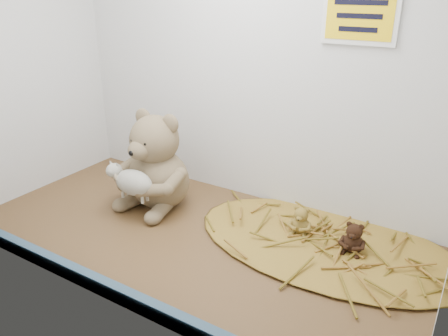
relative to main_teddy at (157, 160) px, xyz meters
The scene contains 8 objects.
alcove_shell 35.94cm from the main_teddy, ahead, with size 120.40×60.20×90.40cm.
front_rail 45.23cm from the main_teddy, 64.03° to the right, with size 119.28×2.20×3.60cm, color #3E5E76.
straw_bed 52.77cm from the main_teddy, ahead, with size 69.89×40.58×1.35cm, color brown.
main_teddy is the anchor object (origin of this frame).
toy_lamb 10.92cm from the main_teddy, 90.00° to the right, with size 15.63×9.54×10.10cm, color #AFAA9D, non-canonical shape.
mini_teddy_tan 44.84cm from the main_teddy, ahead, with size 6.17×6.51×7.65cm, color olive, non-canonical shape.
mini_teddy_brown 58.75cm from the main_teddy, ahead, with size 6.41×6.77×7.95cm, color black, non-canonical shape.
wall_sign 66.40cm from the main_teddy, 21.37° to the left, with size 16.00×1.20×11.00cm, color #DDB30B.
Camera 1 is at (59.81, -80.50, 62.07)cm, focal length 35.00 mm.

